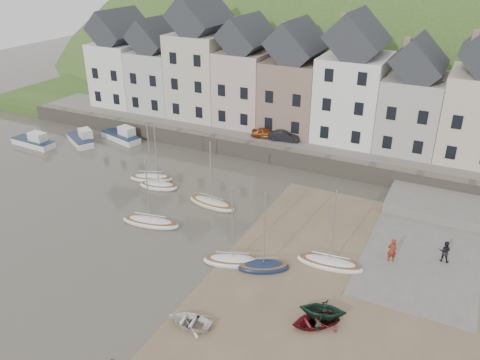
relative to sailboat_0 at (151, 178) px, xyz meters
The scene contains 25 objects.
ground 12.99m from the sailboat_0, 36.22° to the right, with size 160.00×160.00×0.00m, color #4D483D.
quay_land 26.49m from the sailboat_0, 66.69° to the left, with size 90.00×30.00×1.50m, color #375522.
quay_street 16.61m from the sailboat_0, 50.74° to the left, with size 70.00×7.00×0.10m, color slate.
seawall 14.04m from the sailboat_0, 41.66° to the left, with size 70.00×1.20×1.80m, color slate.
beach 22.81m from the sailboat_0, 19.66° to the right, with size 18.00×26.00×0.06m, color brown.
slipway 25.48m from the sailboat_0, ahead, with size 8.00×18.00×0.12m, color slate.
hillside 55.69m from the sailboat_0, 84.02° to the left, with size 134.40×84.00×84.00m.
townhouse_terrace 21.59m from the sailboat_0, 53.14° to the left, with size 61.05×8.00×13.93m.
sailboat_0 is the anchor object (origin of this frame).
sailboat_1 1.96m from the sailboat_0, 33.84° to the right, with size 3.99×2.27×6.32m.
sailboat_2 8.07m from the sailboat_0, 13.81° to the right, with size 4.79×1.95×6.32m.
sailboat_3 8.50m from the sailboat_0, 54.65° to the right, with size 5.18×2.38×6.32m.
sailboat_4 16.00m from the sailboat_0, 33.13° to the right, with size 4.55×2.93×6.32m.
sailboat_5 17.77m from the sailboat_0, 28.16° to the right, with size 3.95×3.07×6.32m.
sailboat_6 20.62m from the sailboat_0, 16.79° to the right, with size 4.94×2.00×6.32m.
motorboat_0 13.90m from the sailboat_0, 160.96° to the left, with size 5.11×3.90×1.70m.
motorboat_1 17.36m from the sailboat_0, behind, with size 5.59×2.05×1.70m.
motorboat_2 11.99m from the sailboat_0, 142.13° to the left, with size 5.76×3.11×1.70m.
rowboat_white 20.85m from the sailboat_0, 47.89° to the right, with size 1.98×2.77×0.57m, color white.
rowboat_green 23.87m from the sailboat_0, 28.73° to the right, with size 2.42×2.81×1.48m, color #163326.
rowboat_red 23.99m from the sailboat_0, 30.46° to the right, with size 2.09×2.93×0.61m, color maroon.
person_red 23.78m from the sailboat_0, ahead, with size 0.67×0.44×1.85m, color maroon.
person_dark 26.98m from the sailboat_0, ahead, with size 0.80×0.62×1.64m, color black.
car_left 13.87m from the sailboat_0, 59.37° to the left, with size 1.30×3.23×1.10m, color #893B14.
car_right 15.04m from the sailboat_0, 52.40° to the left, with size 1.15×3.30×1.09m, color black.
Camera 1 is at (16.10, -26.44, 20.52)m, focal length 36.10 mm.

